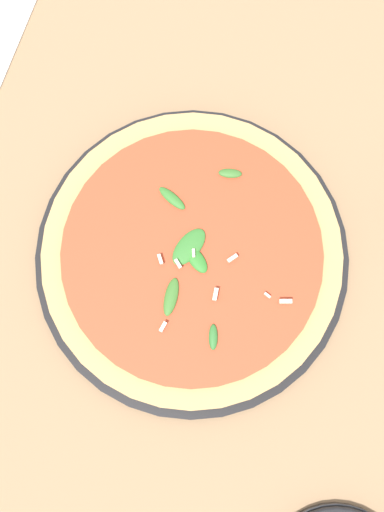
{
  "coord_description": "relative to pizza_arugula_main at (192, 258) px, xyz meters",
  "views": [
    {
      "loc": [
        -0.08,
        -0.05,
        0.78
      ],
      "look_at": [
        0.04,
        0.02,
        0.03
      ],
      "focal_mm": 50.0,
      "sensor_mm": 36.0,
      "label": 1
    }
  ],
  "objects": [
    {
      "name": "pizza_arugula_main",
      "position": [
        0.0,
        0.0,
        0.0
      ],
      "size": [
        0.35,
        0.35,
        0.05
      ],
      "color": "black",
      "rests_on": "ground_plane"
    },
    {
      "name": "ground_plane",
      "position": [
        -0.04,
        -0.02,
        -0.02
      ],
      "size": [
        6.0,
        6.0,
        0.0
      ],
      "primitive_type": "plane",
      "color": "#9E7A56"
    }
  ]
}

